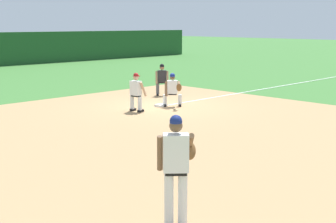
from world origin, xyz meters
TOP-DOWN VIEW (x-y plane):
  - ground_plane at (0.00, 0.00)m, footprint 160.00×160.00m
  - infield_dirt_patch at (-3.81, -4.16)m, footprint 18.00×18.00m
  - foul_line_stripe at (7.86, 0.00)m, footprint 15.73×0.10m
  - first_base_bag at (0.00, 0.00)m, footprint 0.38×0.38m
  - baseball at (-3.39, -3.65)m, footprint 0.07×0.07m
  - pitcher at (-7.59, -8.30)m, footprint 0.85×0.55m
  - first_baseman at (0.32, -0.37)m, footprint 0.73×1.08m
  - baserunner at (-1.39, -0.13)m, footprint 0.47×0.62m
  - umpire at (2.05, 2.06)m, footprint 0.67×0.67m

SIDE VIEW (x-z plane):
  - ground_plane at x=0.00m, z-range 0.00..0.00m
  - infield_dirt_patch at x=-3.81m, z-range 0.00..0.01m
  - foul_line_stripe at x=7.86m, z-range 0.01..0.01m
  - baseball at x=-3.39m, z-range 0.00..0.07m
  - first_base_bag at x=0.00m, z-range 0.00..0.09m
  - first_baseman at x=0.32m, z-range 0.06..1.40m
  - baserunner at x=-1.39m, z-range 0.06..1.52m
  - umpire at x=2.05m, z-range 0.06..1.52m
  - pitcher at x=-7.59m, z-range 0.13..1.99m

